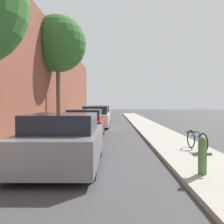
{
  "coord_description": "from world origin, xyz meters",
  "views": [
    {
      "loc": [
        0.45,
        0.1,
        1.69
      ],
      "look_at": [
        0.38,
        10.7,
        1.35
      ],
      "focal_mm": 42.01,
      "sensor_mm": 36.0,
      "label": 1
    }
  ],
  "objects_px": {
    "parked_car_red": "(86,124)",
    "street_tree_far": "(58,44)",
    "parked_car_grey": "(64,141)",
    "parked_car_champagne": "(100,114)",
    "fire_hydrant": "(202,155)",
    "bicycle": "(197,141)",
    "parked_car_white": "(96,117)"
  },
  "relations": [
    {
      "from": "parked_car_grey",
      "to": "fire_hydrant",
      "type": "height_order",
      "value": "parked_car_grey"
    },
    {
      "from": "parked_car_grey",
      "to": "street_tree_far",
      "type": "bearing_deg",
      "value": 102.67
    },
    {
      "from": "parked_car_grey",
      "to": "parked_car_white",
      "type": "distance_m",
      "value": 11.48
    },
    {
      "from": "street_tree_far",
      "to": "parked_car_grey",
      "type": "bearing_deg",
      "value": -77.33
    },
    {
      "from": "parked_car_champagne",
      "to": "parked_car_red",
      "type": "bearing_deg",
      "value": -90.58
    },
    {
      "from": "bicycle",
      "to": "parked_car_champagne",
      "type": "bearing_deg",
      "value": 97.89
    },
    {
      "from": "parked_car_champagne",
      "to": "fire_hydrant",
      "type": "distance_m",
      "value": 18.22
    },
    {
      "from": "parked_car_grey",
      "to": "parked_car_white",
      "type": "height_order",
      "value": "parked_car_white"
    },
    {
      "from": "street_tree_far",
      "to": "bicycle",
      "type": "xyz_separation_m",
      "value": [
        6.5,
        -8.74,
        -5.2
      ]
    },
    {
      "from": "parked_car_champagne",
      "to": "fire_hydrant",
      "type": "height_order",
      "value": "parked_car_champagne"
    },
    {
      "from": "parked_car_grey",
      "to": "fire_hydrant",
      "type": "xyz_separation_m",
      "value": [
        3.32,
        -1.21,
        -0.13
      ]
    },
    {
      "from": "parked_car_red",
      "to": "street_tree_far",
      "type": "height_order",
      "value": "street_tree_far"
    },
    {
      "from": "parked_car_red",
      "to": "bicycle",
      "type": "height_order",
      "value": "parked_car_red"
    },
    {
      "from": "parked_car_champagne",
      "to": "fire_hydrant",
      "type": "xyz_separation_m",
      "value": [
        3.24,
        -17.93,
        -0.16
      ]
    },
    {
      "from": "parked_car_champagne",
      "to": "fire_hydrant",
      "type": "relative_size",
      "value": 5.2
    },
    {
      "from": "parked_car_red",
      "to": "parked_car_champagne",
      "type": "xyz_separation_m",
      "value": [
        0.11,
        10.9,
        0.04
      ]
    },
    {
      "from": "parked_car_grey",
      "to": "parked_car_red",
      "type": "distance_m",
      "value": 5.82
    },
    {
      "from": "parked_car_red",
      "to": "parked_car_champagne",
      "type": "height_order",
      "value": "parked_car_champagne"
    },
    {
      "from": "parked_car_red",
      "to": "parked_car_white",
      "type": "bearing_deg",
      "value": 88.9
    },
    {
      "from": "parked_car_white",
      "to": "street_tree_far",
      "type": "relative_size",
      "value": 0.59
    },
    {
      "from": "street_tree_far",
      "to": "fire_hydrant",
      "type": "bearing_deg",
      "value": -64.13
    },
    {
      "from": "fire_hydrant",
      "to": "parked_car_red",
      "type": "bearing_deg",
      "value": 115.44
    },
    {
      "from": "parked_car_grey",
      "to": "bicycle",
      "type": "xyz_separation_m",
      "value": [
        4.14,
        1.76,
        -0.23
      ]
    },
    {
      "from": "parked_car_white",
      "to": "bicycle",
      "type": "relative_size",
      "value": 2.79
    },
    {
      "from": "parked_car_red",
      "to": "fire_hydrant",
      "type": "bearing_deg",
      "value": -64.56
    },
    {
      "from": "parked_car_grey",
      "to": "street_tree_far",
      "type": "relative_size",
      "value": 0.56
    },
    {
      "from": "parked_car_champagne",
      "to": "bicycle",
      "type": "bearing_deg",
      "value": -74.84
    },
    {
      "from": "parked_car_red",
      "to": "parked_car_white",
      "type": "relative_size",
      "value": 1.06
    },
    {
      "from": "fire_hydrant",
      "to": "bicycle",
      "type": "relative_size",
      "value": 0.54
    },
    {
      "from": "parked_car_grey",
      "to": "parked_car_champagne",
      "type": "height_order",
      "value": "parked_car_champagne"
    },
    {
      "from": "parked_car_grey",
      "to": "parked_car_white",
      "type": "bearing_deg",
      "value": 89.58
    },
    {
      "from": "parked_car_grey",
      "to": "parked_car_red",
      "type": "relative_size",
      "value": 0.9
    }
  ]
}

